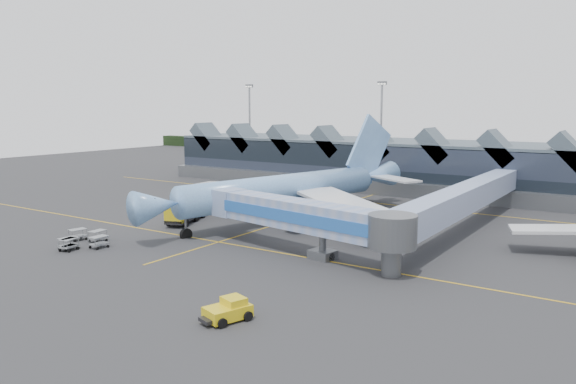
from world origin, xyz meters
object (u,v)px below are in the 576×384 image
Objects in this scene: main_airliner at (290,188)px; pushback_tug at (228,310)px; jet_bridge at (314,219)px; fuel_truck at (187,208)px.

main_airliner reaches higher than pushback_tug.
main_airliner is 1.71× the size of jet_bridge.
pushback_tug is at bearing -68.99° from jet_bridge.
main_airliner reaches higher than fuel_truck.
pushback_tug is (28.99, -25.75, -1.13)m from fuel_truck.
main_airliner reaches higher than jet_bridge.
main_airliner is 11.08× the size of pushback_tug.
main_airliner is 15.18m from fuel_truck.
jet_bridge is 25.93m from fuel_truck.
fuel_truck is (-25.04, 6.29, -2.34)m from jet_bridge.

